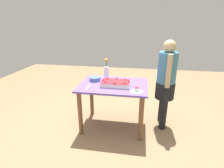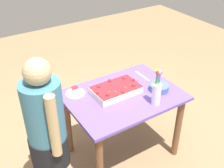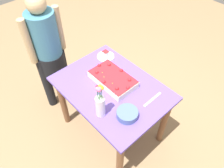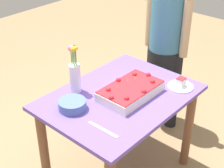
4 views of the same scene
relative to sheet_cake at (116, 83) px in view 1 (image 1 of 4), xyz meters
The scene contains 8 objects.
ground_plane 0.82m from the sheet_cake, 130.44° to the left, with size 8.00×8.00×0.00m, color #917450.
dining_table 0.21m from the sheet_cake, 130.44° to the left, with size 1.10×0.81×0.78m.
sheet_cake is the anchor object (origin of this frame).
serving_plate_with_slice 0.40m from the sheet_cake, 31.02° to the right, with size 0.19×0.19×0.08m.
cake_knife 0.44m from the sheet_cake, 164.05° to the right, with size 0.24×0.02×0.00m, color silver.
flower_vase 0.42m from the sheet_cake, 122.34° to the left, with size 0.08×0.08×0.36m.
fruit_bowl 0.43m from the sheet_cake, 154.33° to the left, with size 0.19×0.19×0.07m, color #4F679D.
person_standing 0.84m from the sheet_cake, 16.73° to the left, with size 0.31×0.45×1.49m.
Camera 1 is at (0.42, -2.65, 1.77)m, focal length 28.00 mm.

